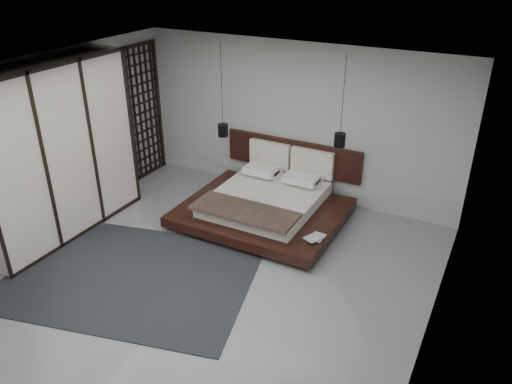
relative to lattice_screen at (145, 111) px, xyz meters
The scene contains 14 objects.
floor 4.05m from the lattice_screen, 39.71° to the right, with size 6.00×6.00×0.00m, color gray.
ceiling 4.12m from the lattice_screen, 39.71° to the right, with size 6.00×6.00×0.00m, color white.
wall_back 3.00m from the lattice_screen, 10.56° to the left, with size 6.00×6.00×0.00m, color #B3B3B1.
wall_front 6.20m from the lattice_screen, 61.57° to the right, with size 6.00×6.00×0.00m, color #B3B3B1.
wall_left 2.45m from the lattice_screen, 91.17° to the right, with size 6.00×6.00×0.00m, color #B3B3B1.
wall_right 6.44m from the lattice_screen, 22.38° to the right, with size 6.00×6.00×0.00m, color #B3B3B1.
lattice_screen is the anchor object (origin of this frame).
bed 3.16m from the lattice_screen, 10.34° to the right, with size 2.63×2.33×1.05m.
book_lower 4.31m from the lattice_screen, 16.23° to the right, with size 0.20×0.27×0.03m, color #99724C.
book_upper 4.30m from the lattice_screen, 16.67° to the right, with size 0.21×0.28×0.02m, color #99724C.
pendant_left 1.86m from the lattice_screen, ahead, with size 0.18×0.18×1.65m.
pendant_right 4.03m from the lattice_screen, ahead, with size 0.18×0.18×1.45m.
wardrobe 2.47m from the lattice_screen, 84.15° to the right, with size 0.66×2.81×2.76m.
rug 3.82m from the lattice_screen, 56.13° to the right, with size 3.43×2.45×0.01m, color black.
Camera 1 is at (3.36, -4.85, 4.26)m, focal length 35.00 mm.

